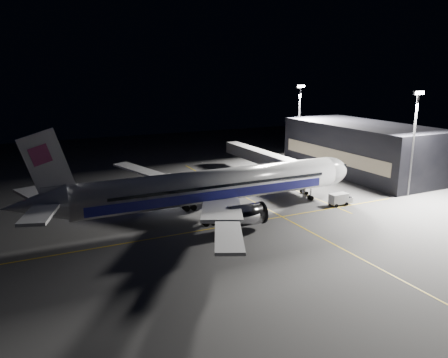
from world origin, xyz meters
TOP-DOWN VIEW (x-y plane):
  - ground at (0.00, 0.00)m, footprint 200.00×200.00m
  - guide_line_main at (10.00, 0.00)m, footprint 0.25×80.00m
  - guide_line_cross at (0.00, -6.00)m, footprint 70.00×0.25m
  - guide_line_side at (22.00, 10.00)m, footprint 0.25×40.00m
  - airliner at (-1.08, 0.00)m, footprint 61.48×54.22m
  - terminal at (45.98, 14.00)m, footprint 18.12×40.00m
  - jet_bridge at (22.00, 18.06)m, footprint 3.60×34.40m
  - floodlight_mast_north at (40.00, 31.99)m, footprint 2.40×0.68m
  - floodlight_mast_south at (40.00, -6.01)m, footprint 2.40×0.67m
  - service_truck at (23.43, -5.10)m, footprint 4.49×2.06m
  - baggage_tug at (-3.44, 13.98)m, footprint 2.94×2.61m
  - safety_cone_a at (-5.40, 13.71)m, footprint 0.42×0.42m
  - safety_cone_b at (0.84, 7.26)m, footprint 0.40×0.40m
  - safety_cone_c at (-1.04, 14.00)m, footprint 0.45×0.45m

SIDE VIEW (x-z plane):
  - ground at x=0.00m, z-range 0.00..0.00m
  - guide_line_main at x=10.00m, z-range 0.00..0.01m
  - guide_line_cross at x=0.00m, z-range 0.00..0.01m
  - guide_line_side at x=22.00m, z-range 0.00..0.01m
  - safety_cone_b at x=0.84m, z-range 0.00..0.60m
  - safety_cone_a at x=-5.40m, z-range 0.00..0.63m
  - safety_cone_c at x=-1.04m, z-range 0.00..0.67m
  - baggage_tug at x=-3.44m, z-range -0.07..1.74m
  - service_truck at x=23.43m, z-range 0.08..2.36m
  - jet_bridge at x=22.00m, z-range 1.43..7.73m
  - airliner at x=-1.08m, z-range -3.16..13.48m
  - terminal at x=45.98m, z-range 0.00..12.00m
  - floodlight_mast_north at x=40.00m, z-range 2.02..22.72m
  - floodlight_mast_south at x=40.00m, z-range 2.02..22.72m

